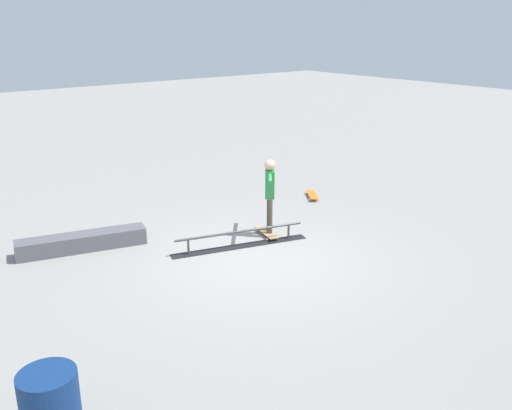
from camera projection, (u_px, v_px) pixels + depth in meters
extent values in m
plane|color=gray|center=(259.00, 258.00, 10.55)|extent=(60.00, 60.00, 0.00)
cube|color=black|center=(240.00, 246.00, 11.09)|extent=(2.77, 1.02, 0.01)
cylinder|color=#47474C|center=(289.00, 232.00, 11.43)|extent=(0.04, 0.04, 0.32)
cylinder|color=#47474C|center=(188.00, 247.00, 10.66)|extent=(0.04, 0.04, 0.32)
cylinder|color=#47474C|center=(240.00, 232.00, 10.99)|extent=(2.56, 0.79, 0.05)
cube|color=#595960|center=(82.00, 242.00, 10.88)|extent=(2.48, 1.05, 0.33)
cylinder|color=brown|center=(270.00, 215.00, 11.62)|extent=(0.17, 0.17, 0.82)
cylinder|color=brown|center=(270.00, 218.00, 11.47)|extent=(0.17, 0.17, 0.82)
cube|color=#2D8C42|center=(270.00, 184.00, 11.33)|extent=(0.28, 0.28, 0.58)
sphere|color=tan|center=(270.00, 165.00, 11.20)|extent=(0.22, 0.22, 0.22)
cylinder|color=#2D8C42|center=(270.00, 169.00, 11.62)|extent=(0.41, 0.47, 0.08)
cylinder|color=#2D8C42|center=(270.00, 179.00, 10.90)|extent=(0.41, 0.47, 0.08)
cube|color=tan|center=(266.00, 232.00, 11.63)|extent=(0.40, 0.82, 0.02)
cylinder|color=white|center=(277.00, 238.00, 11.46)|extent=(0.04, 0.06, 0.05)
cylinder|color=white|center=(267.00, 240.00, 11.37)|extent=(0.04, 0.06, 0.05)
cylinder|color=white|center=(266.00, 229.00, 11.93)|extent=(0.04, 0.06, 0.05)
cylinder|color=white|center=(256.00, 231.00, 11.84)|extent=(0.04, 0.06, 0.05)
cube|color=orange|center=(312.00, 195.00, 14.14)|extent=(0.63, 0.77, 0.02)
cylinder|color=white|center=(318.00, 200.00, 13.91)|extent=(0.06, 0.06, 0.05)
cylinder|color=white|center=(309.00, 200.00, 13.90)|extent=(0.06, 0.06, 0.05)
cylinder|color=white|center=(315.00, 193.00, 14.43)|extent=(0.06, 0.06, 0.05)
cylinder|color=white|center=(306.00, 193.00, 14.41)|extent=(0.06, 0.06, 0.05)
cylinder|color=navy|center=(51.00, 409.00, 5.80)|extent=(0.61, 0.61, 0.86)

